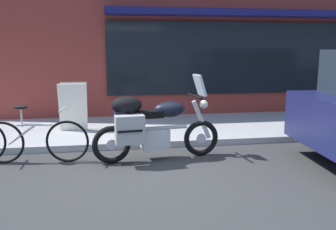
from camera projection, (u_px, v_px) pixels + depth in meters
name	position (u px, v px, depth m)	size (l,w,h in m)	color
ground_plane	(153.00, 174.00, 5.17)	(80.00, 80.00, 0.00)	#363636
touring_motorcycle	(150.00, 125.00, 5.69)	(2.12, 0.83, 1.38)	black
parked_bicycle	(35.00, 140.00, 5.62)	(1.68, 0.48, 0.93)	black
sandwich_board_sign	(73.00, 107.00, 7.37)	(0.55, 0.42, 0.98)	silver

